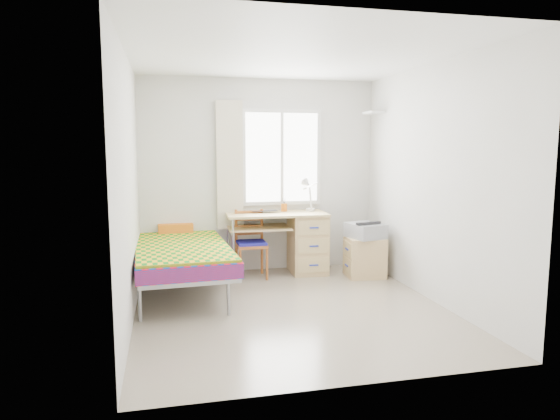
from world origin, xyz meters
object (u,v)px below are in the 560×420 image
object	(u,v)px
desk	(302,240)
chair	(251,239)
cabinet	(365,257)
printer	(365,230)
bed	(181,250)

from	to	relation	value
desk	chair	distance (m)	0.72
cabinet	printer	xyz separation A→B (m)	(-0.00, -0.01, 0.36)
bed	desk	distance (m)	1.68
printer	desk	bearing A→B (deg)	137.17
chair	cabinet	xyz separation A→B (m)	(1.45, -0.32, -0.24)
desk	printer	bearing A→B (deg)	-26.36
desk	printer	distance (m)	0.86
desk	chair	xyz separation A→B (m)	(-0.71, -0.07, 0.05)
bed	chair	size ratio (longest dim) A/B	2.60
chair	cabinet	distance (m)	1.51
bed	cabinet	xyz separation A→B (m)	(2.36, 0.01, -0.21)
cabinet	printer	world-z (taller)	printer
bed	desk	world-z (taller)	bed
cabinet	printer	bearing A→B (deg)	-103.44
chair	bed	bearing A→B (deg)	-159.10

